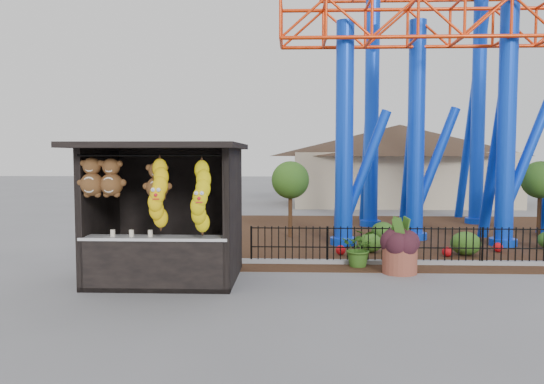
{
  "coord_description": "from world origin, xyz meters",
  "views": [
    {
      "loc": [
        -0.1,
        -10.77,
        2.86
      ],
      "look_at": [
        -0.59,
        1.5,
        2.0
      ],
      "focal_mm": 35.0,
      "sensor_mm": 36.0,
      "label": 1
    }
  ],
  "objects_px": {
    "potted_plant": "(360,248)",
    "prize_booth": "(163,214)",
    "roller_coaster": "(443,52)",
    "terracotta_planter": "(400,260)"
  },
  "relations": [
    {
      "from": "prize_booth",
      "to": "roller_coaster",
      "type": "height_order",
      "value": "roller_coaster"
    },
    {
      "from": "roller_coaster",
      "to": "potted_plant",
      "type": "relative_size",
      "value": 11.13
    },
    {
      "from": "roller_coaster",
      "to": "prize_booth",
      "type": "bearing_deg",
      "value": -137.91
    },
    {
      "from": "prize_booth",
      "to": "roller_coaster",
      "type": "bearing_deg",
      "value": 42.09
    },
    {
      "from": "prize_booth",
      "to": "potted_plant",
      "type": "distance_m",
      "value": 5.07
    },
    {
      "from": "prize_booth",
      "to": "terracotta_planter",
      "type": "bearing_deg",
      "value": 11.54
    },
    {
      "from": "prize_booth",
      "to": "roller_coaster",
      "type": "relative_size",
      "value": 0.32
    },
    {
      "from": "potted_plant",
      "to": "prize_booth",
      "type": "bearing_deg",
      "value": -148.11
    },
    {
      "from": "roller_coaster",
      "to": "potted_plant",
      "type": "height_order",
      "value": "roller_coaster"
    },
    {
      "from": "roller_coaster",
      "to": "potted_plant",
      "type": "distance_m",
      "value": 8.85
    }
  ]
}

